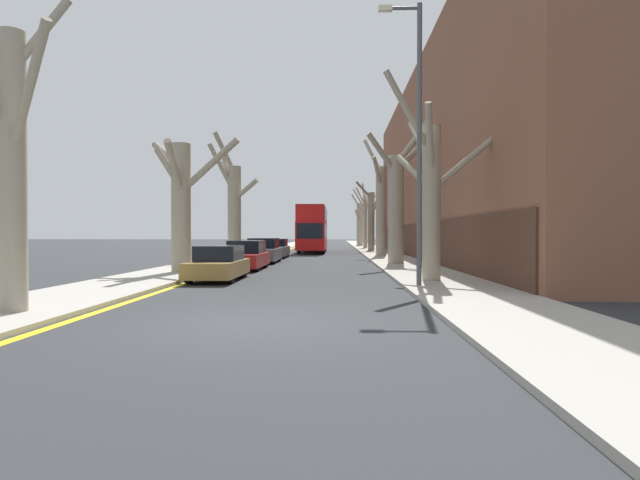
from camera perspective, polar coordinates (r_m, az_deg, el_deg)
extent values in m
plane|color=#2B2D30|center=(10.05, -8.12, -9.50)|extent=(300.00, 300.00, 0.00)
cube|color=#A39E93|center=(60.21, -4.99, -0.92)|extent=(3.31, 120.00, 0.12)
cube|color=#A39E93|center=(59.89, 5.59, -0.93)|extent=(3.31, 120.00, 0.12)
cube|color=brown|center=(37.82, 18.18, 8.18)|extent=(10.00, 45.56, 13.43)
cube|color=#492D21|center=(36.42, 10.54, -0.13)|extent=(0.12, 44.64, 2.50)
cube|color=yellow|center=(60.02, -3.25, -0.98)|extent=(0.24, 120.00, 0.01)
cylinder|color=gray|center=(12.56, -31.65, 6.39)|extent=(0.53, 0.53, 6.09)
cylinder|color=gray|center=(11.88, -30.33, 14.63)|extent=(1.76, 1.55, 2.34)
cylinder|color=gray|center=(13.01, -29.30, 19.78)|extent=(1.29, 0.42, 1.67)
cylinder|color=gray|center=(22.64, -15.59, 3.41)|extent=(0.83, 0.83, 5.71)
cylinder|color=gray|center=(23.43, -15.83, 7.90)|extent=(0.92, 1.49, 2.08)
cylinder|color=gray|center=(21.73, -16.29, 7.81)|extent=(0.45, 2.38, 2.15)
cylinder|color=gray|center=(22.92, -16.88, 7.85)|extent=(1.30, 0.40, 1.84)
cylinder|color=gray|center=(23.73, -17.03, 9.23)|extent=(1.91, 1.58, 1.46)
cylinder|color=gray|center=(22.35, -12.55, 8.29)|extent=(2.77, 0.55, 2.45)
cylinder|color=gray|center=(33.43, -9.76, 2.99)|extent=(0.87, 0.87, 6.23)
cylinder|color=gray|center=(33.01, -8.50, 5.71)|extent=(1.91, 1.09, 1.45)
cylinder|color=gray|center=(33.35, -10.84, 9.79)|extent=(1.41, 1.57, 2.63)
cylinder|color=gray|center=(34.34, -10.34, 7.98)|extent=(1.29, 1.49, 1.39)
cylinder|color=gray|center=(33.53, -11.14, 8.04)|extent=(1.86, 1.01, 3.23)
cylinder|color=gray|center=(34.34, -10.43, 7.20)|extent=(1.47, 1.63, 3.54)
cylinder|color=gray|center=(18.33, 12.62, 3.94)|extent=(0.65, 0.65, 5.63)
cylinder|color=gray|center=(18.26, 10.16, 13.97)|extent=(1.98, 1.06, 2.93)
cylinder|color=gray|center=(20.03, 11.39, 10.82)|extent=(0.56, 3.09, 2.31)
cylinder|color=gray|center=(19.43, 10.69, 7.63)|extent=(1.17, 2.36, 1.68)
cylinder|color=gray|center=(17.90, 12.45, 10.90)|extent=(0.64, 1.57, 2.49)
cylinder|color=gray|center=(18.73, 16.54, 8.81)|extent=(2.71, 0.30, 2.31)
cylinder|color=gray|center=(28.44, 8.67, 3.35)|extent=(0.89, 0.89, 6.19)
cylinder|color=gray|center=(28.83, 9.94, 9.04)|extent=(1.51, 0.40, 1.53)
cylinder|color=gray|center=(28.52, 10.57, 10.92)|extent=(2.10, 1.32, 2.60)
cylinder|color=gray|center=(28.21, 7.14, 9.75)|extent=(1.97, 1.31, 2.30)
cylinder|color=gray|center=(38.90, 7.00, 3.22)|extent=(0.82, 0.82, 6.96)
cylinder|color=gray|center=(40.26, 6.06, 9.46)|extent=(1.51, 2.30, 3.05)
cylinder|color=gray|center=(38.41, 6.60, 7.58)|extent=(1.03, 1.73, 2.49)
cylinder|color=gray|center=(40.14, 7.01, 7.11)|extent=(0.48, 2.23, 1.70)
cylinder|color=gray|center=(50.00, 5.87, 2.06)|extent=(0.67, 0.67, 5.91)
cylinder|color=gray|center=(49.05, 6.46, 3.92)|extent=(1.13, 2.31, 1.67)
cylinder|color=gray|center=(49.60, 6.69, 4.90)|extent=(1.65, 1.46, 3.43)
cylinder|color=gray|center=(51.33, 5.42, 4.36)|extent=(0.90, 2.72, 2.54)
cylinder|color=gray|center=(49.51, 5.04, 5.70)|extent=(1.79, 1.51, 1.71)
cylinder|color=gray|center=(59.80, 5.20, 2.02)|extent=(0.49, 0.49, 6.29)
cylinder|color=gray|center=(59.98, 6.34, 5.00)|extent=(2.48, 0.28, 1.62)
cylinder|color=gray|center=(60.28, 4.42, 3.91)|extent=(1.79, 1.10, 2.93)
cylinder|color=gray|center=(59.36, 5.03, 5.37)|extent=(0.63, 1.41, 2.31)
cylinder|color=gray|center=(60.27, 4.51, 4.66)|extent=(1.61, 0.97, 2.57)
cylinder|color=gray|center=(59.81, 4.67, 4.98)|extent=(1.29, 0.42, 2.23)
cylinder|color=gray|center=(70.28, 4.57, 1.74)|extent=(0.89, 0.89, 6.07)
cylinder|color=gray|center=(69.73, 4.32, 2.76)|extent=(1.06, 1.50, 1.96)
cylinder|color=gray|center=(71.26, 5.33, 4.49)|extent=(2.30, 1.95, 2.54)
cylinder|color=gray|center=(70.14, 5.15, 3.51)|extent=(1.70, 0.85, 1.70)
cube|color=red|center=(47.51, -0.82, 0.45)|extent=(2.49, 11.06, 2.43)
cube|color=red|center=(47.54, -0.82, 2.76)|extent=(2.44, 10.84, 1.41)
cube|color=#A91111|center=(47.57, -0.83, 3.68)|extent=(2.44, 10.84, 0.12)
cube|color=black|center=(47.51, -0.82, 1.01)|extent=(2.52, 9.73, 1.26)
cube|color=black|center=(47.54, -0.82, 2.85)|extent=(2.52, 9.73, 1.07)
cube|color=black|center=(42.01, -1.19, 1.05)|extent=(2.24, 0.06, 1.32)
cylinder|color=black|center=(44.28, -2.42, -0.87)|extent=(0.30, 1.11, 1.11)
cylinder|color=black|center=(44.17, 0.36, -0.88)|extent=(0.30, 1.11, 1.11)
cylinder|color=black|center=(50.68, -1.87, -0.67)|extent=(0.30, 1.11, 1.11)
cylinder|color=black|center=(50.58, 0.56, -0.67)|extent=(0.30, 1.11, 1.11)
cube|color=olive|center=(19.41, -11.58, -3.18)|extent=(1.74, 4.08, 0.57)
cube|color=black|center=(19.62, -11.42, -1.47)|extent=(1.53, 2.12, 0.57)
cylinder|color=black|center=(18.44, -14.77, -3.86)|extent=(0.20, 0.63, 0.63)
cylinder|color=black|center=(18.06, -10.15, -3.95)|extent=(0.20, 0.63, 0.63)
cylinder|color=black|center=(20.79, -12.82, -3.34)|extent=(0.20, 0.63, 0.63)
cylinder|color=black|center=(20.46, -8.71, -3.40)|extent=(0.20, 0.63, 0.63)
cube|color=maroon|center=(25.10, -8.47, -2.23)|extent=(1.78, 4.56, 0.63)
cube|color=black|center=(25.34, -8.36, -0.77)|extent=(1.57, 2.37, 0.64)
cylinder|color=black|center=(23.93, -10.90, -2.78)|extent=(0.20, 0.65, 0.65)
cylinder|color=black|center=(23.63, -7.20, -2.82)|extent=(0.20, 0.65, 0.65)
cylinder|color=black|center=(26.59, -9.59, -2.43)|extent=(0.20, 0.65, 0.65)
cylinder|color=black|center=(26.33, -6.26, -2.46)|extent=(0.20, 0.65, 0.65)
cube|color=#4C5156|center=(30.83, -6.51, -1.62)|extent=(1.87, 4.48, 0.70)
cube|color=black|center=(31.08, -6.44, -0.37)|extent=(1.65, 2.33, 0.63)
cylinder|color=black|center=(29.65, -8.48, -2.12)|extent=(0.20, 0.63, 0.63)
cylinder|color=black|center=(29.40, -5.30, -2.14)|extent=(0.20, 0.63, 0.63)
cylinder|color=black|center=(32.29, -7.61, -1.89)|extent=(0.20, 0.63, 0.63)
cylinder|color=black|center=(32.06, -4.69, -1.91)|extent=(0.20, 0.63, 0.63)
cube|color=#4C5156|center=(36.91, -5.11, -1.25)|extent=(1.77, 4.01, 0.67)
cube|color=black|center=(37.14, -5.06, -0.29)|extent=(1.56, 2.08, 0.57)
cylinder|color=black|center=(35.84, -6.57, -1.61)|extent=(0.20, 0.66, 0.66)
cylinder|color=black|center=(35.64, -4.11, -1.62)|extent=(0.20, 0.66, 0.66)
cylinder|color=black|center=(38.21, -6.04, -1.46)|extent=(0.20, 0.66, 0.66)
cylinder|color=black|center=(38.03, -3.73, -1.47)|extent=(0.20, 0.66, 0.66)
cylinder|color=#4C4F54|center=(16.63, 11.28, 10.42)|extent=(0.16, 0.16, 9.18)
cylinder|color=#4C4F54|center=(17.85, 9.40, 24.67)|extent=(1.10, 0.11, 0.11)
cube|color=beige|center=(17.79, 7.47, 24.75)|extent=(0.44, 0.20, 0.16)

